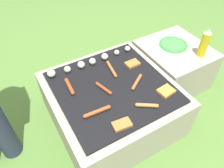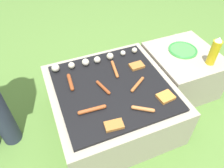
# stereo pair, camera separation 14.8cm
# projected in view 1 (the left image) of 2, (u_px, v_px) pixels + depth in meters

# --- Properties ---
(ground_plane) EXTENTS (14.00, 14.00, 0.00)m
(ground_plane) POSITION_uv_depth(u_px,v_px,m) (112.00, 118.00, 1.75)
(ground_plane) COLOR #567F38
(grill) EXTENTS (0.84, 0.84, 0.36)m
(grill) POSITION_uv_depth(u_px,v_px,m) (112.00, 103.00, 1.62)
(grill) COLOR #A89E8C
(grill) RESTS_ON ground_plane
(side_ledge) EXTENTS (0.52, 0.55, 0.36)m
(side_ledge) POSITION_uv_depth(u_px,v_px,m) (173.00, 65.00, 1.94)
(side_ledge) COLOR #A89E8C
(side_ledge) RESTS_ON ground_plane
(sausage_front_right) EXTENTS (0.18, 0.04, 0.03)m
(sausage_front_right) POSITION_uv_depth(u_px,v_px,m) (97.00, 112.00, 1.32)
(sausage_front_right) COLOR #A34C23
(sausage_front_right) RESTS_ON grill
(sausage_front_center) EXTENTS (0.14, 0.10, 0.02)m
(sausage_front_center) POSITION_uv_depth(u_px,v_px,m) (137.00, 82.00, 1.51)
(sausage_front_center) COLOR #B7602D
(sausage_front_center) RESTS_ON grill
(sausage_back_center) EXTENTS (0.06, 0.15, 0.02)m
(sausage_back_center) POSITION_uv_depth(u_px,v_px,m) (104.00, 88.00, 1.46)
(sausage_back_center) COLOR #93421E
(sausage_back_center) RESTS_ON grill
(sausage_mid_right) EXTENTS (0.13, 0.09, 0.02)m
(sausage_mid_right) POSITION_uv_depth(u_px,v_px,m) (147.00, 105.00, 1.36)
(sausage_mid_right) COLOR #C6753D
(sausage_mid_right) RESTS_ON grill
(sausage_back_left) EXTENTS (0.05, 0.19, 0.02)m
(sausage_back_left) POSITION_uv_depth(u_px,v_px,m) (111.00, 69.00, 1.60)
(sausage_back_left) COLOR #B7602D
(sausage_back_left) RESTS_ON grill
(sausage_mid_left) EXTENTS (0.04, 0.17, 0.03)m
(sausage_mid_left) POSITION_uv_depth(u_px,v_px,m) (69.00, 86.00, 1.47)
(sausage_mid_left) COLOR #93421E
(sausage_mid_left) RESTS_ON grill
(bread_slice_center) EXTENTS (0.11, 0.10, 0.02)m
(bread_slice_center) POSITION_uv_depth(u_px,v_px,m) (166.00, 91.00, 1.45)
(bread_slice_center) COLOR #D18438
(bread_slice_center) RESTS_ON grill
(bread_slice_right) EXTENTS (0.11, 0.08, 0.02)m
(bread_slice_right) POSITION_uv_depth(u_px,v_px,m) (132.00, 64.00, 1.65)
(bread_slice_right) COLOR #B27033
(bread_slice_right) RESTS_ON grill
(bread_slice_left) EXTENTS (0.12, 0.08, 0.02)m
(bread_slice_left) POSITION_uv_depth(u_px,v_px,m) (122.00, 124.00, 1.26)
(bread_slice_left) COLOR #B27033
(bread_slice_left) RESTS_ON grill
(mushroom_row) EXTENTS (0.68, 0.08, 0.06)m
(mushroom_row) POSITION_uv_depth(u_px,v_px,m) (86.00, 63.00, 1.63)
(mushroom_row) COLOR silver
(mushroom_row) RESTS_ON grill
(plate_colorful) EXTENTS (0.23, 0.23, 0.02)m
(plate_colorful) POSITION_uv_depth(u_px,v_px,m) (173.00, 44.00, 1.83)
(plate_colorful) COLOR #4CB24C
(plate_colorful) RESTS_ON side_ledge
(condiment_bottle) EXTENTS (0.07, 0.07, 0.23)m
(condiment_bottle) POSITION_uv_depth(u_px,v_px,m) (204.00, 43.00, 1.67)
(condiment_bottle) COLOR gold
(condiment_bottle) RESTS_ON side_ledge
(fork_utensil) EXTENTS (0.10, 0.15, 0.01)m
(fork_utensil) POSITION_uv_depth(u_px,v_px,m) (166.00, 34.00, 1.95)
(fork_utensil) COLOR silver
(fork_utensil) RESTS_ON side_ledge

